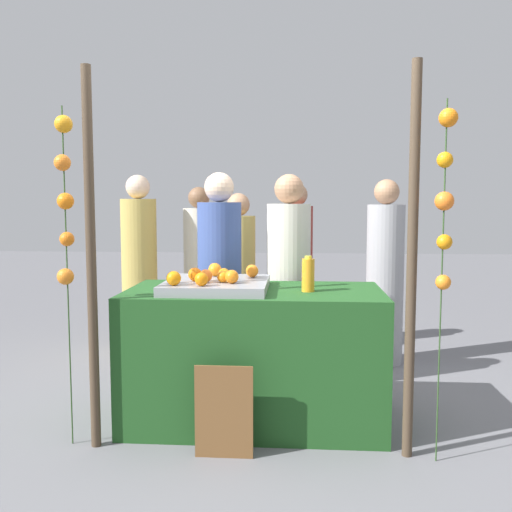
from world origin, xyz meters
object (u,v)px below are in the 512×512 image
object	(u,v)px
orange_1	(223,277)
vendor_right	(289,290)
stall_counter	(254,356)
orange_0	(174,278)
chalkboard_sign	(224,413)
vendor_left	(220,290)
juice_bottle	(308,275)

from	to	relation	value
orange_1	vendor_right	distance (m)	0.88
orange_1	vendor_right	xyz separation A→B (m)	(0.39, 0.76, -0.20)
stall_counter	vendor_right	size ratio (longest dim) A/B	1.00
orange_0	vendor_right	xyz separation A→B (m)	(0.67, 0.91, -0.21)
orange_1	chalkboard_sign	bearing A→B (deg)	-82.21
orange_0	stall_counter	bearing A→B (deg)	29.65
orange_1	vendor_left	xyz separation A→B (m)	(-0.12, 0.73, -0.20)
orange_1	stall_counter	bearing A→B (deg)	31.49
vendor_left	vendor_right	world-z (taller)	vendor_left
vendor_right	stall_counter	bearing A→B (deg)	-107.75
stall_counter	orange_0	size ratio (longest dim) A/B	18.46
juice_bottle	vendor_right	distance (m)	0.74
vendor_right	juice_bottle	bearing A→B (deg)	-79.46
orange_1	orange_0	bearing A→B (deg)	-151.62
orange_1	vendor_left	distance (m)	0.76
stall_counter	vendor_left	size ratio (longest dim) A/B	0.99
chalkboard_sign	vendor_right	world-z (taller)	vendor_right
juice_bottle	vendor_left	xyz separation A→B (m)	(-0.64, 0.67, -0.20)
chalkboard_sign	vendor_right	xyz separation A→B (m)	(0.34, 1.19, 0.50)
stall_counter	chalkboard_sign	size ratio (longest dim) A/B	3.03
orange_0	chalkboard_sign	bearing A→B (deg)	-39.68
stall_counter	chalkboard_sign	distance (m)	0.58
orange_0	vendor_right	size ratio (longest dim) A/B	0.05
chalkboard_sign	orange_1	bearing A→B (deg)	97.79
stall_counter	orange_0	world-z (taller)	orange_0
orange_0	vendor_left	distance (m)	0.91
juice_bottle	vendor_right	world-z (taller)	vendor_right
orange_1	chalkboard_sign	size ratio (longest dim) A/B	0.14
vendor_left	chalkboard_sign	bearing A→B (deg)	-81.20
chalkboard_sign	stall_counter	bearing A→B (deg)	76.67
vendor_left	orange_1	bearing A→B (deg)	-80.62
chalkboard_sign	juice_bottle	bearing A→B (deg)	46.26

